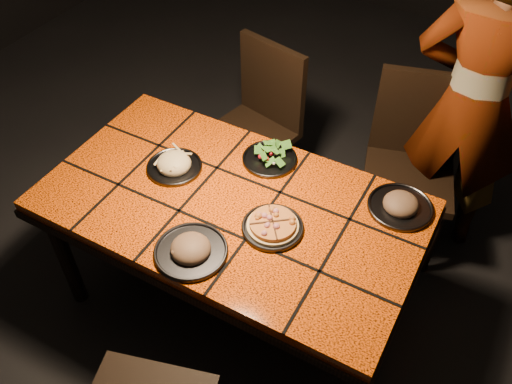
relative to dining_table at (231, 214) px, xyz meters
The scene contains 10 objects.
room_shell 0.83m from the dining_table, ahead, with size 6.04×7.04×3.08m.
dining_table is the anchor object (origin of this frame).
chair_far_left 0.87m from the dining_table, 110.52° to the left, with size 0.52×0.52×0.96m.
chair_far_right 1.05m from the dining_table, 58.34° to the left, with size 0.55×0.55×0.99m.
diner 1.28m from the dining_table, 54.41° to the left, with size 0.62×0.41×1.71m, color brown.
plate_pizza 0.25m from the dining_table, 12.00° to the right, with size 0.29×0.29×0.04m.
plate_pasta 0.35m from the dining_table, behind, with size 0.25×0.25×0.08m.
plate_salad 0.33m from the dining_table, 85.59° to the left, with size 0.25×0.25×0.07m.
plate_mushroom_a 0.33m from the dining_table, 88.32° to the right, with size 0.29×0.29×0.09m.
plate_mushroom_b 0.72m from the dining_table, 25.84° to the left, with size 0.27×0.27×0.09m.
Camera 1 is at (0.86, -1.33, 2.41)m, focal length 38.00 mm.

